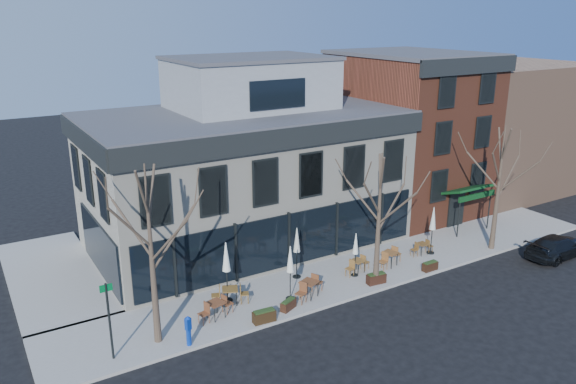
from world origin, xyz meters
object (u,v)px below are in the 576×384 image
umbrella_0 (226,260)px  call_box (188,330)px  parked_sedan (558,246)px  cafe_set_0 (216,308)px

umbrella_0 → call_box: bearing=-139.2°
parked_sedan → call_box: (-22.00, 2.31, 0.23)m
parked_sedan → call_box: call_box is taller
parked_sedan → umbrella_0: size_ratio=1.46×
call_box → cafe_set_0: call_box is taller
call_box → parked_sedan: bearing=-6.0°
parked_sedan → cafe_set_0: (-20.08, 3.78, -0.01)m
parked_sedan → cafe_set_0: parked_sedan is taller
parked_sedan → umbrella_0: 19.64m
call_box → cafe_set_0: 2.43m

